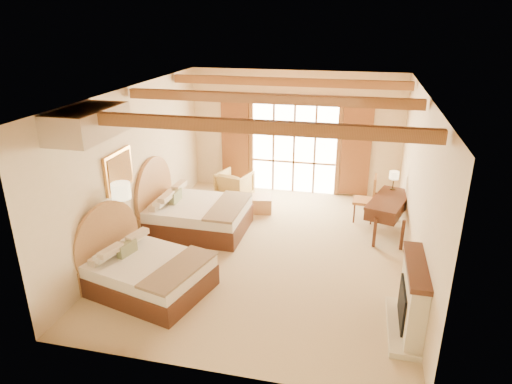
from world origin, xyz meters
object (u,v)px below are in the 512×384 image
(nightstand, at_px, (130,248))
(armchair, at_px, (235,185))
(bed_far, at_px, (191,212))
(bed_near, at_px, (141,269))
(desk, at_px, (388,215))

(nightstand, xyz_separation_m, armchair, (1.11, 3.60, 0.08))
(bed_far, relative_size, armchair, 2.68)
(bed_far, height_order, armchair, bed_far)
(bed_far, xyz_separation_m, nightstand, (-0.66, -1.59, -0.14))
(nightstand, bearing_deg, armchair, 56.89)
(bed_near, bearing_deg, nightstand, 143.25)
(armchair, bearing_deg, bed_far, 92.80)
(nightstand, relative_size, desk, 0.34)
(bed_far, distance_m, nightstand, 1.73)
(armchair, bearing_deg, desk, 177.62)
(bed_far, relative_size, desk, 1.30)
(bed_near, xyz_separation_m, desk, (4.23, 3.22, 0.05))
(bed_far, height_order, desk, bed_far)
(desk, bearing_deg, bed_far, -152.19)
(bed_near, distance_m, nightstand, 1.07)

